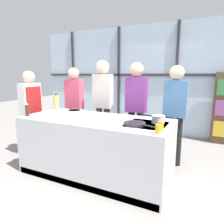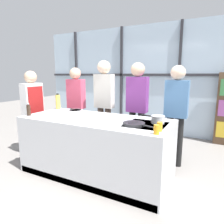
# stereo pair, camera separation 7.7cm
# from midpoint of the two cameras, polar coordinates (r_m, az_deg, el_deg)

# --- Properties ---
(ground_plane) EXTENTS (18.00, 18.00, 0.00)m
(ground_plane) POSITION_cam_midpoint_polar(r_m,az_deg,el_deg) (3.33, -3.97, -17.13)
(ground_plane) COLOR gray
(back_window_wall) EXTENTS (6.40, 0.10, 2.80)m
(back_window_wall) POSITION_cam_midpoint_polar(r_m,az_deg,el_deg) (5.40, 10.83, 8.97)
(back_window_wall) COLOR silver
(back_window_wall) RESTS_ON ground_plane
(demo_island) EXTENTS (2.28, 0.96, 0.90)m
(demo_island) POSITION_cam_midpoint_polar(r_m,az_deg,el_deg) (3.14, -4.07, -9.87)
(demo_island) COLOR silver
(demo_island) RESTS_ON ground_plane
(chef) EXTENTS (0.23, 0.39, 1.62)m
(chef) POSITION_cam_midpoint_polar(r_m,az_deg,el_deg) (4.06, -21.12, 1.13)
(chef) COLOR #232838
(chef) RESTS_ON ground_plane
(spectator_far_left) EXTENTS (0.38, 0.24, 1.69)m
(spectator_far_left) POSITION_cam_midpoint_polar(r_m,az_deg,el_deg) (4.30, -9.70, 3.02)
(spectator_far_left) COLOR #47382D
(spectator_far_left) RESTS_ON ground_plane
(spectator_center_left) EXTENTS (0.38, 0.25, 1.81)m
(spectator_center_left) POSITION_cam_midpoint_polar(r_m,az_deg,el_deg) (3.92, -1.69, 3.73)
(spectator_center_left) COLOR #47382D
(spectator_center_left) RESTS_ON ground_plane
(spectator_center_right) EXTENTS (0.38, 0.25, 1.76)m
(spectator_center_right) POSITION_cam_midpoint_polar(r_m,az_deg,el_deg) (3.64, 7.78, 2.48)
(spectator_center_right) COLOR black
(spectator_center_right) RESTS_ON ground_plane
(spectator_far_right) EXTENTS (0.37, 0.24, 1.70)m
(spectator_far_right) POSITION_cam_midpoint_polar(r_m,az_deg,el_deg) (3.48, 18.41, 1.00)
(spectator_far_right) COLOR black
(spectator_far_right) RESTS_ON ground_plane
(frying_pan) EXTENTS (0.50, 0.29, 0.04)m
(frying_pan) POSITION_cam_midpoint_polar(r_m,az_deg,el_deg) (2.61, 7.23, -3.38)
(frying_pan) COLOR #232326
(frying_pan) RESTS_ON demo_island
(saucepan) EXTENTS (0.34, 0.18, 0.11)m
(saucepan) POSITION_cam_midpoint_polar(r_m,az_deg,el_deg) (2.77, 13.71, -2.01)
(saucepan) COLOR silver
(saucepan) RESTS_ON demo_island
(white_plate) EXTENTS (0.23, 0.23, 0.01)m
(white_plate) POSITION_cam_midpoint_polar(r_m,az_deg,el_deg) (3.27, -12.75, -0.91)
(white_plate) COLOR white
(white_plate) RESTS_ON demo_island
(mixing_bowl) EXTENTS (0.26, 0.26, 0.06)m
(mixing_bowl) POSITION_cam_midpoint_polar(r_m,az_deg,el_deg) (3.42, -9.81, 0.14)
(mixing_bowl) COLOR silver
(mixing_bowl) RESTS_ON demo_island
(oil_bottle) EXTENTS (0.08, 0.08, 0.30)m
(oil_bottle) POSITION_cam_midpoint_polar(r_m,az_deg,el_deg) (3.89, -14.63, 2.82)
(oil_bottle) COLOR #E0CC4C
(oil_bottle) RESTS_ON demo_island
(pepper_grinder) EXTENTS (0.06, 0.06, 0.21)m
(pepper_grinder) POSITION_cam_midpoint_polar(r_m,az_deg,el_deg) (3.44, -22.15, 0.57)
(pepper_grinder) COLOR #332319
(pepper_grinder) RESTS_ON demo_island
(juice_glass_near) EXTENTS (0.06, 0.06, 0.11)m
(juice_glass_near) POSITION_cam_midpoint_polar(r_m,az_deg,el_deg) (2.27, 13.56, -4.90)
(juice_glass_near) COLOR orange
(juice_glass_near) RESTS_ON demo_island
(juice_glass_far) EXTENTS (0.06, 0.06, 0.11)m
(juice_glass_far) POSITION_cam_midpoint_polar(r_m,az_deg,el_deg) (2.40, 14.37, -4.08)
(juice_glass_far) COLOR orange
(juice_glass_far) RESTS_ON demo_island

